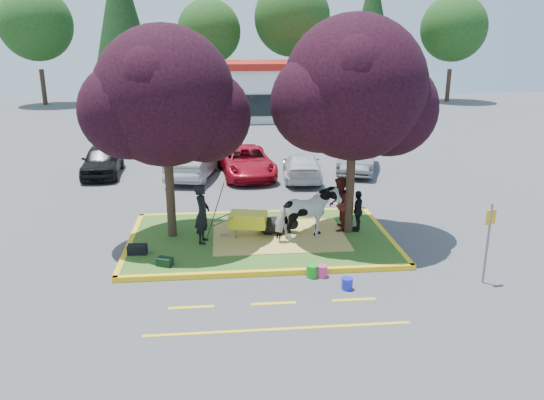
{
  "coord_description": "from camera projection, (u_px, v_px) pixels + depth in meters",
  "views": [
    {
      "loc": [
        -1.18,
        -15.78,
        6.22
      ],
      "look_at": [
        0.42,
        0.5,
        1.2
      ],
      "focal_mm": 35.0,
      "sensor_mm": 36.0,
      "label": 1
    }
  ],
  "objects": [
    {
      "name": "visitor_b",
      "position": [
        358.0,
        211.0,
        17.23
      ],
      "size": [
        0.63,
        0.86,
        1.36
      ],
      "primitive_type": "imported",
      "rotation": [
        0.0,
        0.0,
        -1.99
      ],
      "color": "black",
      "rests_on": "median_island"
    },
    {
      "name": "calf",
      "position": [
        274.0,
        225.0,
        17.14
      ],
      "size": [
        1.32,
        0.85,
        0.54
      ],
      "primitive_type": "ellipsoid",
      "rotation": [
        0.0,
        0.0,
        -0.12
      ],
      "color": "black",
      "rests_on": "median_island"
    },
    {
      "name": "car_silver",
      "position": [
        194.0,
        160.0,
        24.56
      ],
      "size": [
        2.56,
        5.02,
        1.58
      ],
      "primitive_type": "imported",
      "rotation": [
        0.0,
        0.0,
        2.95
      ],
      "color": "#95999C",
      "rests_on": "ground"
    },
    {
      "name": "straw_bedding",
      "position": [
        279.0,
        236.0,
        16.96
      ],
      "size": [
        4.2,
        3.0,
        0.01
      ],
      "primitive_type": "cube",
      "color": "#D1B756",
      "rests_on": "median_island"
    },
    {
      "name": "curb_far",
      "position": [
        255.0,
        213.0,
        19.38
      ],
      "size": [
        8.3,
        0.16,
        0.15
      ],
      "primitive_type": "cube",
      "color": "yellow",
      "rests_on": "ground"
    },
    {
      "name": "fire_lane_stripe_c",
      "position": [
        354.0,
        300.0,
        13.14
      ],
      "size": [
        1.1,
        0.12,
        0.01
      ],
      "primitive_type": "cube",
      "color": "yellow",
      "rests_on": "ground"
    },
    {
      "name": "curb_near",
      "position": [
        268.0,
        273.0,
        14.47
      ],
      "size": [
        8.3,
        0.16,
        0.15
      ],
      "primitive_type": "cube",
      "color": "yellow",
      "rests_on": "ground"
    },
    {
      "name": "tree_purple_right",
      "position": [
        355.0,
        95.0,
        16.06
      ],
      "size": [
        5.3,
        4.4,
        6.82
      ],
      "color": "black",
      "rests_on": "median_island"
    },
    {
      "name": "fire_lane_long",
      "position": [
        279.0,
        329.0,
        11.81
      ],
      "size": [
        6.0,
        0.1,
        0.01
      ],
      "primitive_type": "cube",
      "color": "yellow",
      "rests_on": "ground"
    },
    {
      "name": "bucket_pink",
      "position": [
        322.0,
        271.0,
        14.37
      ],
      "size": [
        0.39,
        0.39,
        0.32
      ],
      "primitive_type": "cylinder",
      "rotation": [
        0.0,
        0.0,
        0.41
      ],
      "color": "#E73372",
      "rests_on": "ground"
    },
    {
      "name": "handler",
      "position": [
        202.0,
        214.0,
        16.17
      ],
      "size": [
        0.56,
        0.74,
        1.85
      ],
      "primitive_type": "imported",
      "rotation": [
        0.0,
        0.0,
        1.39
      ],
      "color": "black",
      "rests_on": "median_island"
    },
    {
      "name": "cow",
      "position": [
        307.0,
        214.0,
        16.41
      ],
      "size": [
        2.2,
        1.6,
        1.69
      ],
      "primitive_type": "imported",
      "rotation": [
        0.0,
        0.0,
        1.96
      ],
      "color": "white",
      "rests_on": "median_island"
    },
    {
      "name": "ground",
      "position": [
        260.0,
        241.0,
        16.95
      ],
      "size": [
        90.0,
        90.0,
        0.0
      ],
      "primitive_type": "plane",
      "color": "#424244",
      "rests_on": "ground"
    },
    {
      "name": "gear_bag_dark",
      "position": [
        137.0,
        249.0,
        15.51
      ],
      "size": [
        0.56,
        0.33,
        0.28
      ],
      "primitive_type": "cube",
      "rotation": [
        0.0,
        0.0,
        -0.05
      ],
      "color": "black",
      "rests_on": "median_island"
    },
    {
      "name": "car_grey",
      "position": [
        357.0,
        155.0,
        25.71
      ],
      "size": [
        2.96,
        4.98,
        1.55
      ],
      "primitive_type": "imported",
      "rotation": [
        0.0,
        0.0,
        -0.3
      ],
      "color": "slate",
      "rests_on": "ground"
    },
    {
      "name": "car_red",
      "position": [
        246.0,
        161.0,
        24.76
      ],
      "size": [
        2.76,
        5.15,
        1.37
      ],
      "primitive_type": "imported",
      "rotation": [
        0.0,
        0.0,
        0.1
      ],
      "color": "#A60D1E",
      "rests_on": "ground"
    },
    {
      "name": "retail_building",
      "position": [
        258.0,
        89.0,
        43.1
      ],
      "size": [
        20.4,
        8.4,
        4.4
      ],
      "color": "silver",
      "rests_on": "ground"
    },
    {
      "name": "fire_lane_stripe_a",
      "position": [
        191.0,
        307.0,
        12.76
      ],
      "size": [
        1.1,
        0.12,
        0.01
      ],
      "primitive_type": "cube",
      "color": "yellow",
      "rests_on": "ground"
    },
    {
      "name": "bucket_blue",
      "position": [
        347.0,
        284.0,
        13.64
      ],
      "size": [
        0.34,
        0.34,
        0.31
      ],
      "primitive_type": "cylinder",
      "rotation": [
        0.0,
        0.0,
        -0.2
      ],
      "color": "#1929C9",
      "rests_on": "ground"
    },
    {
      "name": "sign_post",
      "position": [
        488.0,
        236.0,
        13.66
      ],
      "size": [
        0.3,
        0.12,
        2.19
      ],
      "rotation": [
        0.0,
        0.0,
        0.3
      ],
      "color": "slate",
      "rests_on": "ground"
    },
    {
      "name": "gear_bag_green",
      "position": [
        165.0,
        262.0,
        14.71
      ],
      "size": [
        0.5,
        0.43,
        0.23
      ],
      "primitive_type": "cube",
      "rotation": [
        0.0,
        0.0,
        -0.44
      ],
      "color": "black",
      "rests_on": "median_island"
    },
    {
      "name": "visitor_a",
      "position": [
        339.0,
        204.0,
        17.22
      ],
      "size": [
        0.92,
        1.04,
        1.78
      ],
      "primitive_type": "imported",
      "rotation": [
        0.0,
        0.0,
        -1.9
      ],
      "color": "#4E1816",
      "rests_on": "median_island"
    },
    {
      "name": "car_black",
      "position": [
        102.0,
        160.0,
        24.91
      ],
      "size": [
        1.92,
        4.25,
        1.41
      ],
      "primitive_type": "imported",
      "rotation": [
        0.0,
        0.0,
        0.06
      ],
      "color": "black",
      "rests_on": "ground"
    },
    {
      "name": "car_white",
      "position": [
        302.0,
        166.0,
        24.19
      ],
      "size": [
        2.07,
        4.3,
        1.21
      ],
      "primitive_type": "imported",
      "rotation": [
        0.0,
        0.0,
        3.05
      ],
      "color": "silver",
      "rests_on": "ground"
    },
    {
      "name": "wheelbarrow",
      "position": [
        249.0,
        220.0,
        16.79
      ],
      "size": [
        2.07,
        0.92,
        0.78
      ],
      "rotation": [
        0.0,
        0.0,
        -0.22
      ],
      "color": "black",
      "rests_on": "median_island"
    },
    {
      "name": "treeline",
      "position": [
        242.0,
        21.0,
        50.58
      ],
      "size": [
        46.58,
        7.8,
        14.63
      ],
      "color": "black",
      "rests_on": "ground"
    },
    {
      "name": "bucket_green",
      "position": [
        312.0,
        271.0,
        14.34
      ],
      "size": [
        0.33,
        0.33,
        0.34
      ],
      "primitive_type": "cylinder",
      "rotation": [
        0.0,
        0.0,
        -0.05
      ],
      "color": "#179A19",
      "rests_on": "ground"
    },
    {
      "name": "median_island",
      "position": [
        260.0,
        239.0,
        16.92
      ],
      "size": [
        8.0,
        5.0,
        0.15
      ],
      "primitive_type": "cube",
      "color": "#33581B",
      "rests_on": "ground"
    },
    {
      "name": "tree_purple_left",
      "position": [
        166.0,
        103.0,
        15.77
      ],
      "size": [
        5.06,
        4.2,
        6.51
      ],
      "color": "black",
      "rests_on": "median_island"
    },
    {
      "name": "curb_left",
      "position": [
        130.0,
        243.0,
        16.54
      ],
      "size": [
        0.16,
        5.3,
        0.15
      ],
      "primitive_type": "cube",
      "color": "yellow",
      "rests_on": "ground"
    },
    {
      "name": "curb_right",
      "position": [
        385.0,
        234.0,
        17.31
      ],
      "size": [
        0.16,
        5.3,
        0.15
      ],
      "primitive_type": "cube",
      "color": "yellow",
      "rests_on": "ground"
    },
    {
      "name": "fire_lane_stripe_b",
      "position": [
        274.0,
        303.0,
        12.95
      ],
      "size": [
        1.1,
        0.12,
        0.01
      ],
      "primitive_type": "cube",
      "color": "yellow",
      "rests_on": "ground"
    }
  ]
}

